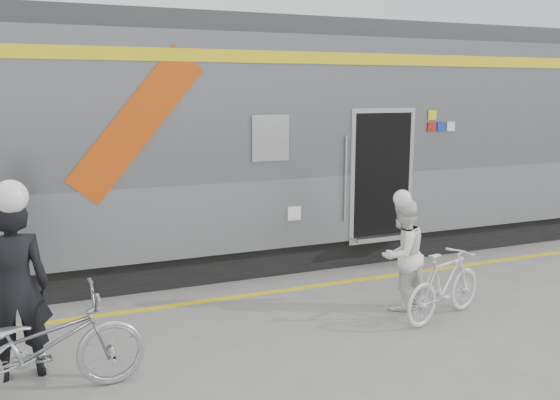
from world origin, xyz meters
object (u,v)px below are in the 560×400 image
woman (402,255)px  bicycle_right (445,285)px  bicycle_left (39,347)px  man (15,289)px

woman → bicycle_right: size_ratio=0.99×
bicycle_left → bicycle_right: 4.92m
man → woman: (4.82, 0.17, -0.20)m
bicycle_left → bicycle_right: bicycle_left is taller
bicycle_right → bicycle_left: bearing=74.4°
man → bicycle_right: bearing=172.9°
man → woman: 4.82m
bicycle_left → bicycle_right: bearing=-90.9°
bicycle_left → woman: size_ratio=1.32×
woman → bicycle_left: bearing=-8.7°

